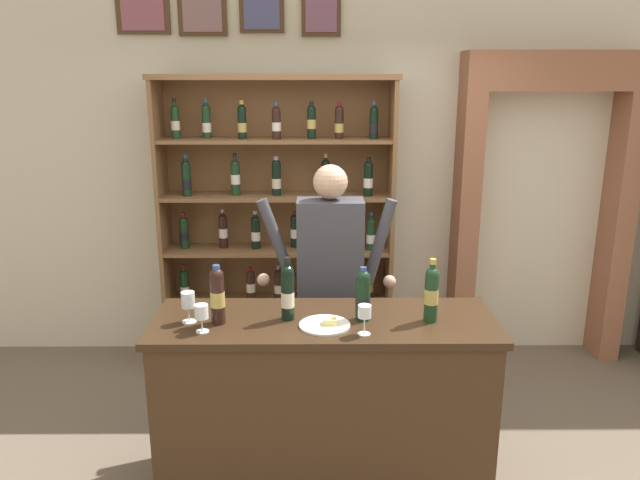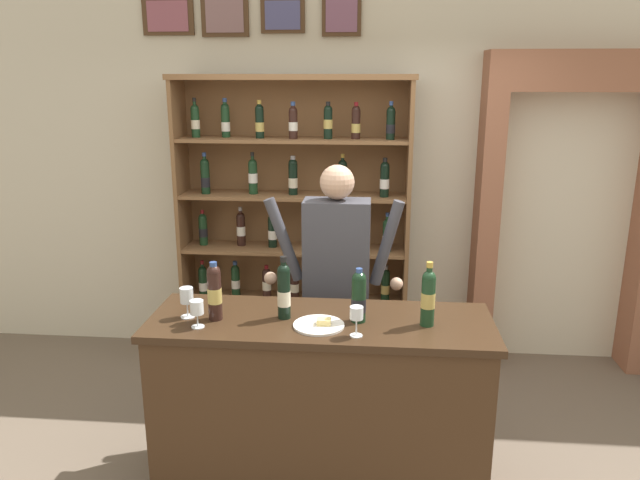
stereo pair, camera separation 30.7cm
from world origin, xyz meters
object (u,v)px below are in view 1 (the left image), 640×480
object	(u,v)px
tasting_bottle_riserva	(363,295)
wine_glass_spare	(188,302)
tasting_bottle_bianco	(431,293)
wine_glass_right	(201,314)
tasting_bottle_super_tuscan	(217,294)
tasting_bottle_rosso	(288,291)
wine_glass_left	(365,314)
cheese_plate	(325,325)
tasting_counter	(324,404)
wine_shelf	(278,219)
shopkeeper	(330,270)

from	to	relation	value
tasting_bottle_riserva	wine_glass_spare	xyz separation A→B (m)	(-0.90, -0.03, -0.03)
tasting_bottle_bianco	wine_glass_right	size ratio (longest dim) A/B	2.35
tasting_bottle_super_tuscan	tasting_bottle_bianco	bearing A→B (deg)	1.04
tasting_bottle_riserva	tasting_bottle_rosso	bearing A→B (deg)	177.59
tasting_bottle_super_tuscan	wine_glass_left	bearing A→B (deg)	-11.25
tasting_bottle_riserva	wine_glass_right	xyz separation A→B (m)	(-0.81, -0.15, -0.04)
tasting_bottle_riserva	wine_glass_spare	world-z (taller)	tasting_bottle_riserva
tasting_bottle_riserva	wine_glass_right	size ratio (longest dim) A/B	2.00
cheese_plate	wine_glass_right	bearing A→B (deg)	-173.88
tasting_bottle_rosso	tasting_counter	bearing A→B (deg)	-1.80
wine_glass_left	cheese_plate	distance (m)	0.24
wine_shelf	cheese_plate	distance (m)	1.66
tasting_bottle_bianco	cheese_plate	world-z (taller)	tasting_bottle_bianco
shopkeeper	wine_glass_spare	xyz separation A→B (m)	(-0.74, -0.67, 0.05)
wine_glass_left	wine_glass_spare	bearing A→B (deg)	169.83
wine_shelf	cheese_plate	bearing A→B (deg)	-78.14
cheese_plate	tasting_bottle_rosso	bearing A→B (deg)	152.61
tasting_bottle_rosso	cheese_plate	xyz separation A→B (m)	(0.19, -0.10, -0.15)
tasting_counter	tasting_bottle_super_tuscan	xyz separation A→B (m)	(-0.55, -0.05, 0.66)
tasting_bottle_rosso	tasting_bottle_riserva	distance (m)	0.39
tasting_bottle_riserva	wine_shelf	bearing A→B (deg)	109.29
tasting_bottle_bianco	wine_glass_left	distance (m)	0.40
wine_glass_right	wine_glass_left	bearing A→B (deg)	-2.56
tasting_bottle_super_tuscan	wine_glass_right	bearing A→B (deg)	-119.88
shopkeeper	tasting_bottle_rosso	distance (m)	0.68
wine_glass_right	wine_shelf	bearing A→B (deg)	80.66
wine_shelf	shopkeeper	bearing A→B (deg)	-66.74
wine_shelf	wine_glass_spare	size ratio (longest dim) A/B	13.63
tasting_bottle_bianco	cheese_plate	bearing A→B (deg)	-173.18
tasting_bottle_rosso	tasting_bottle_super_tuscan	bearing A→B (deg)	-171.19
tasting_bottle_super_tuscan	tasting_bottle_riserva	xyz separation A→B (m)	(0.75, 0.04, -0.02)
cheese_plate	wine_shelf	bearing A→B (deg)	101.86
tasting_bottle_super_tuscan	wine_glass_spare	world-z (taller)	tasting_bottle_super_tuscan
shopkeeper	tasting_bottle_riserva	world-z (taller)	shopkeeper
tasting_counter	tasting_bottle_super_tuscan	size ratio (longest dim) A/B	5.76
tasting_counter	wine_glass_left	bearing A→B (deg)	-45.30
shopkeeper	tasting_bottle_rosso	xyz separation A→B (m)	(-0.23, -0.63, 0.09)
tasting_counter	wine_glass_right	distance (m)	0.87
tasting_bottle_super_tuscan	wine_glass_spare	xyz separation A→B (m)	(-0.15, 0.01, -0.05)
shopkeeper	wine_glass_spare	bearing A→B (deg)	-137.88
tasting_counter	wine_glass_right	xyz separation A→B (m)	(-0.61, -0.16, 0.60)
tasting_bottle_bianco	wine_glass_spare	world-z (taller)	tasting_bottle_bianco
wine_shelf	tasting_bottle_riserva	distance (m)	1.62
wine_glass_left	wine_shelf	bearing A→B (deg)	107.17
wine_glass_right	tasting_bottle_riserva	bearing A→B (deg)	10.50
wine_glass_right	cheese_plate	xyz separation A→B (m)	(0.61, 0.07, -0.09)
wine_glass_left	wine_glass_right	size ratio (longest dim) A/B	1.07
tasting_counter	tasting_bottle_bianco	world-z (taller)	tasting_bottle_bianco
shopkeeper	tasting_bottle_riserva	size ratio (longest dim) A/B	5.95
tasting_bottle_bianco	tasting_bottle_rosso	bearing A→B (deg)	177.28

